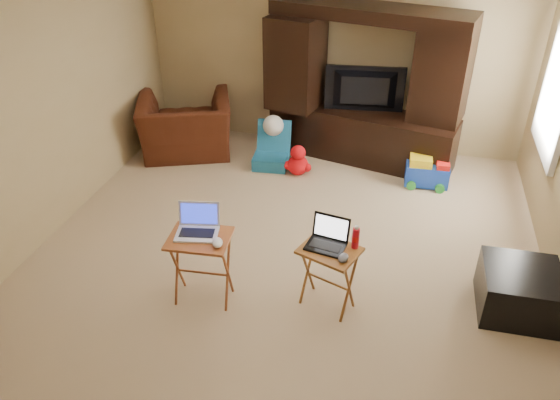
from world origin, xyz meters
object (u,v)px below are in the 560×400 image
(ottoman, at_px, (519,291))
(push_toy, at_px, (427,171))
(entertainment_center, at_px, (365,87))
(mouse_left, at_px, (217,243))
(plush_toy, at_px, (298,160))
(child_rocker, at_px, (271,146))
(television, at_px, (365,91))
(laptop_left, at_px, (196,223))
(recliner, at_px, (186,126))
(laptop_right, at_px, (326,236))
(tray_table_right, at_px, (328,278))
(mouse_right, at_px, (343,258))
(water_bottle, at_px, (356,238))
(tray_table_left, at_px, (202,269))

(ottoman, bearing_deg, push_toy, 111.57)
(entertainment_center, distance_m, mouse_left, 3.32)
(plush_toy, relative_size, push_toy, 0.77)
(entertainment_center, relative_size, child_rocker, 4.18)
(television, xyz_separation_m, laptop_left, (-1.06, -3.05, -0.15))
(recliner, relative_size, laptop_right, 3.67)
(ottoman, height_order, tray_table_right, tray_table_right)
(plush_toy, relative_size, tray_table_right, 0.65)
(child_rocker, xyz_separation_m, mouse_right, (1.28, -2.54, 0.35))
(ottoman, distance_m, water_bottle, 1.53)
(ottoman, distance_m, laptop_right, 1.77)
(television, bearing_deg, water_bottle, 88.73)
(entertainment_center, height_order, tray_table_left, entertainment_center)
(recliner, bearing_deg, laptop_left, 93.37)
(push_toy, height_order, mouse_right, mouse_right)
(plush_toy, relative_size, laptop_left, 1.14)
(ottoman, xyz_separation_m, tray_table_right, (-1.62, -0.34, 0.10))
(child_rocker, relative_size, push_toy, 1.11)
(push_toy, distance_m, tray_table_left, 3.20)
(entertainment_center, height_order, recliner, entertainment_center)
(plush_toy, bearing_deg, tray_table_left, -97.51)
(entertainment_center, relative_size, push_toy, 4.62)
(child_rocker, xyz_separation_m, laptop_left, (0.03, -2.57, 0.51))
(ottoman, bearing_deg, laptop_left, -169.82)
(push_toy, distance_m, ottoman, 2.20)
(entertainment_center, distance_m, plush_toy, 1.24)
(child_rocker, xyz_separation_m, ottoman, (2.78, -2.07, -0.08))
(television, height_order, push_toy, television)
(tray_table_left, distance_m, laptop_left, 0.46)
(child_rocker, relative_size, mouse_right, 4.60)
(tray_table_right, distance_m, mouse_left, 1.02)
(entertainment_center, distance_m, push_toy, 1.30)
(child_rocker, height_order, water_bottle, water_bottle)
(entertainment_center, height_order, child_rocker, entertainment_center)
(mouse_right, xyz_separation_m, water_bottle, (0.07, 0.20, 0.07))
(entertainment_center, xyz_separation_m, tray_table_left, (-1.03, -3.13, -0.65))
(mouse_right, bearing_deg, push_toy, 74.77)
(ottoman, relative_size, laptop_right, 2.01)
(water_bottle, bearing_deg, mouse_right, -109.29)
(tray_table_left, xyz_separation_m, mouse_left, (0.19, -0.07, 0.37))
(ottoman, relative_size, mouse_left, 4.71)
(plush_toy, xyz_separation_m, push_toy, (1.58, 0.11, -0.01))
(entertainment_center, relative_size, plush_toy, 5.98)
(water_bottle, bearing_deg, recliner, 136.25)
(child_rocker, xyz_separation_m, tray_table_right, (1.15, -2.42, 0.02))
(mouse_right, relative_size, water_bottle, 0.66)
(television, height_order, mouse_left, television)
(recliner, distance_m, mouse_right, 3.63)
(entertainment_center, bearing_deg, child_rocker, -141.02)
(entertainment_center, distance_m, laptop_right, 2.94)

